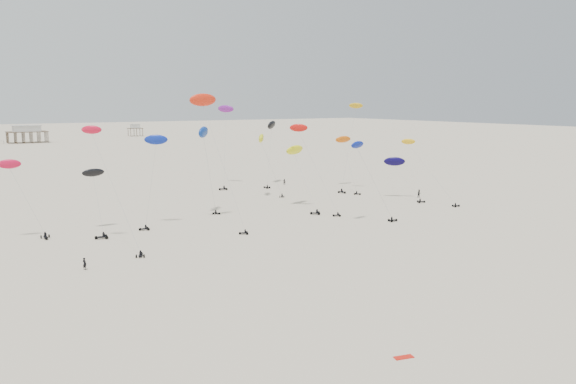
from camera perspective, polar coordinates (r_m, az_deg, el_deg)
ground_plane at (r=202.48m, az=-16.91°, el=2.33°), size 900.00×900.00×0.00m
pavilion_main at (r=347.55m, az=-24.98°, el=5.26°), size 21.00×13.00×9.80m
pavilion_small at (r=391.21m, az=-15.25°, el=6.02°), size 9.00×7.00×8.00m
rig_0 at (r=143.52m, az=6.34°, el=5.14°), size 8.96×6.25×22.60m
rig_1 at (r=90.67m, az=-17.41°, el=0.96°), size 5.81×15.58×21.75m
rig_2 at (r=117.49m, az=1.91°, el=4.71°), size 4.51×14.24×19.86m
rig_3 at (r=102.22m, az=-25.17°, el=-0.26°), size 7.03×4.67×13.46m
rig_4 at (r=151.63m, az=5.79°, el=4.68°), size 9.93×17.02×19.65m
rig_5 at (r=114.45m, az=-8.47°, el=5.28°), size 4.79×5.59×17.88m
rig_6 at (r=106.56m, az=8.24°, el=2.29°), size 9.15×5.38×15.83m
rig_7 at (r=155.12m, az=-1.74°, el=6.16°), size 9.50×11.15×18.41m
rig_8 at (r=102.97m, az=-18.89°, el=-0.30°), size 4.14×10.29×12.13m
rig_9 at (r=153.78m, az=-6.40°, el=6.55°), size 9.19×13.33×22.80m
rig_10 at (r=131.45m, az=13.69°, el=2.90°), size 4.40×15.71×18.32m
rig_11 at (r=104.44m, az=-13.53°, el=3.11°), size 6.85×5.18×16.85m
rig_12 at (r=106.49m, az=-8.33°, el=8.23°), size 5.70×16.52×25.99m
rig_13 at (r=134.82m, az=11.13°, el=2.51°), size 5.04×11.98×11.31m
rig_15 at (r=133.77m, az=-2.45°, el=4.69°), size 6.78×6.62×15.26m
rig_16 at (r=121.00m, az=1.03°, el=3.27°), size 6.07×14.25×15.38m
spectator_0 at (r=82.07m, az=-19.93°, el=-7.43°), size 0.81×0.88×1.99m
spectator_1 at (r=137.90m, az=13.18°, el=-0.55°), size 1.22×0.86×2.26m
spectator_3 at (r=155.10m, az=-0.38°, el=0.75°), size 0.82×0.69×1.93m
grounded_kite_b at (r=53.36m, az=11.67°, el=-16.15°), size 1.91×1.10×0.07m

